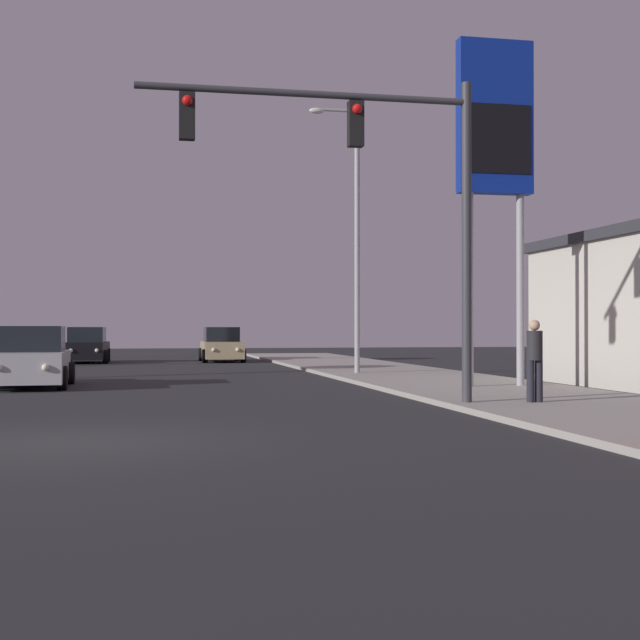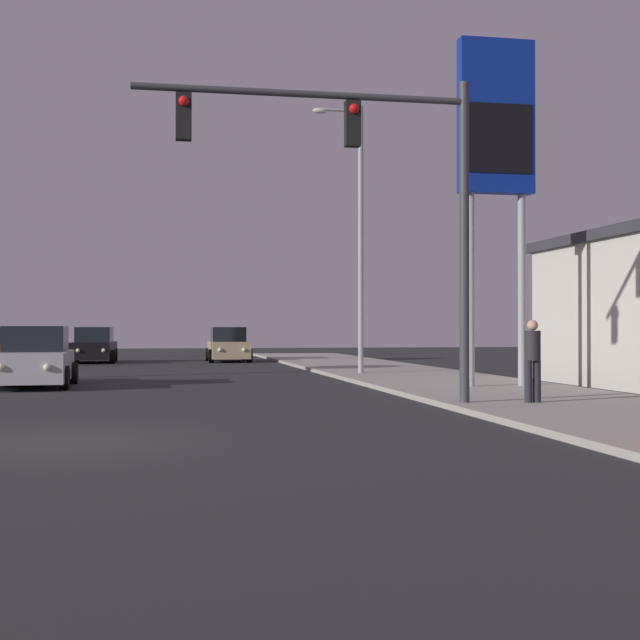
{
  "view_description": "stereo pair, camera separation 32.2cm",
  "coord_description": "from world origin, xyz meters",
  "px_view_note": "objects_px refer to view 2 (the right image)",
  "views": [
    {
      "loc": [
        0.98,
        -13.08,
        1.62
      ],
      "look_at": [
        5.24,
        8.27,
        1.82
      ],
      "focal_mm": 50.0,
      "sensor_mm": 36.0,
      "label": 1
    },
    {
      "loc": [
        1.29,
        -13.14,
        1.62
      ],
      "look_at": [
        5.24,
        8.27,
        1.82
      ],
      "focal_mm": 50.0,
      "sensor_mm": 36.0,
      "label": 2
    }
  ],
  "objects_px": {
    "car_tan": "(228,346)",
    "street_lamp": "(357,225)",
    "car_red": "(19,347)",
    "car_silver": "(35,359)",
    "traffic_light_mast": "(374,174)",
    "car_black": "(94,347)",
    "pedestrian_on_sidewalk": "(533,357)",
    "gas_station_sign": "(496,136)"
  },
  "relations": [
    {
      "from": "car_silver",
      "to": "car_black",
      "type": "relative_size",
      "value": 1.0
    },
    {
      "from": "car_red",
      "to": "car_black",
      "type": "distance_m",
      "value": 3.35
    },
    {
      "from": "car_silver",
      "to": "gas_station_sign",
      "type": "relative_size",
      "value": 0.48
    },
    {
      "from": "car_tan",
      "to": "traffic_light_mast",
      "type": "relative_size",
      "value": 0.64
    },
    {
      "from": "gas_station_sign",
      "to": "traffic_light_mast",
      "type": "bearing_deg",
      "value": -133.52
    },
    {
      "from": "street_lamp",
      "to": "traffic_light_mast",
      "type": "bearing_deg",
      "value": -101.27
    },
    {
      "from": "gas_station_sign",
      "to": "pedestrian_on_sidewalk",
      "type": "bearing_deg",
      "value": -103.55
    },
    {
      "from": "car_tan",
      "to": "traffic_light_mast",
      "type": "bearing_deg",
      "value": 91.8
    },
    {
      "from": "car_black",
      "to": "street_lamp",
      "type": "height_order",
      "value": "street_lamp"
    },
    {
      "from": "car_silver",
      "to": "pedestrian_on_sidewalk",
      "type": "height_order",
      "value": "pedestrian_on_sidewalk"
    },
    {
      "from": "car_tan",
      "to": "gas_station_sign",
      "type": "distance_m",
      "value": 22.93
    },
    {
      "from": "car_red",
      "to": "car_tan",
      "type": "relative_size",
      "value": 1.0
    },
    {
      "from": "car_tan",
      "to": "street_lamp",
      "type": "bearing_deg",
      "value": 102.85
    },
    {
      "from": "car_black",
      "to": "car_tan",
      "type": "distance_m",
      "value": 6.34
    },
    {
      "from": "car_tan",
      "to": "street_lamp",
      "type": "relative_size",
      "value": 0.48
    },
    {
      "from": "car_red",
      "to": "street_lamp",
      "type": "relative_size",
      "value": 0.48
    },
    {
      "from": "gas_station_sign",
      "to": "pedestrian_on_sidewalk",
      "type": "height_order",
      "value": "gas_station_sign"
    },
    {
      "from": "pedestrian_on_sidewalk",
      "to": "car_silver",
      "type": "bearing_deg",
      "value": 141.23
    },
    {
      "from": "car_red",
      "to": "traffic_light_mast",
      "type": "height_order",
      "value": "traffic_light_mast"
    },
    {
      "from": "car_red",
      "to": "traffic_light_mast",
      "type": "relative_size",
      "value": 0.64
    },
    {
      "from": "car_black",
      "to": "car_silver",
      "type": "bearing_deg",
      "value": 90.95
    },
    {
      "from": "car_black",
      "to": "street_lamp",
      "type": "distance_m",
      "value": 17.43
    },
    {
      "from": "car_silver",
      "to": "pedestrian_on_sidewalk",
      "type": "bearing_deg",
      "value": 139.85
    },
    {
      "from": "street_lamp",
      "to": "gas_station_sign",
      "type": "bearing_deg",
      "value": -74.87
    },
    {
      "from": "gas_station_sign",
      "to": "pedestrian_on_sidewalk",
      "type": "xyz_separation_m",
      "value": [
        -1.19,
        -4.92,
        -5.58
      ]
    },
    {
      "from": "car_silver",
      "to": "car_tan",
      "type": "bearing_deg",
      "value": -112.07
    },
    {
      "from": "car_red",
      "to": "pedestrian_on_sidewalk",
      "type": "height_order",
      "value": "pedestrian_on_sidewalk"
    },
    {
      "from": "car_tan",
      "to": "traffic_light_mast",
      "type": "distance_m",
      "value": 26.51
    },
    {
      "from": "car_black",
      "to": "traffic_light_mast",
      "type": "relative_size",
      "value": 0.65
    },
    {
      "from": "car_black",
      "to": "gas_station_sign",
      "type": "height_order",
      "value": "gas_station_sign"
    },
    {
      "from": "car_silver",
      "to": "traffic_light_mast",
      "type": "relative_size",
      "value": 0.64
    },
    {
      "from": "car_silver",
      "to": "traffic_light_mast",
      "type": "distance_m",
      "value": 11.93
    },
    {
      "from": "car_red",
      "to": "pedestrian_on_sidewalk",
      "type": "bearing_deg",
      "value": 118.5
    },
    {
      "from": "car_silver",
      "to": "gas_station_sign",
      "type": "xyz_separation_m",
      "value": [
        11.95,
        -3.72,
        5.86
      ]
    },
    {
      "from": "car_red",
      "to": "street_lamp",
      "type": "distance_m",
      "value": 19.22
    },
    {
      "from": "car_black",
      "to": "gas_station_sign",
      "type": "distance_m",
      "value": 24.98
    },
    {
      "from": "gas_station_sign",
      "to": "car_silver",
      "type": "bearing_deg",
      "value": 162.71
    },
    {
      "from": "pedestrian_on_sidewalk",
      "to": "traffic_light_mast",
      "type": "bearing_deg",
      "value": 175.26
    },
    {
      "from": "street_lamp",
      "to": "gas_station_sign",
      "type": "xyz_separation_m",
      "value": [
        2.01,
        -7.44,
        1.5
      ]
    },
    {
      "from": "traffic_light_mast",
      "to": "car_black",
      "type": "bearing_deg",
      "value": 105.33
    },
    {
      "from": "car_black",
      "to": "pedestrian_on_sidewalk",
      "type": "height_order",
      "value": "pedestrian_on_sidewalk"
    },
    {
      "from": "street_lamp",
      "to": "pedestrian_on_sidewalk",
      "type": "relative_size",
      "value": 5.39
    }
  ]
}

